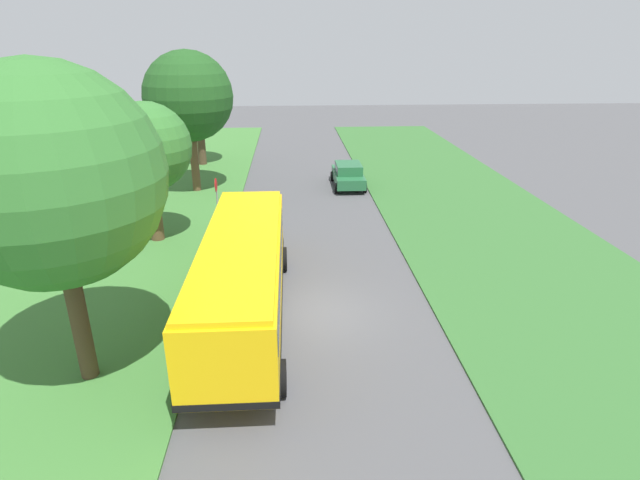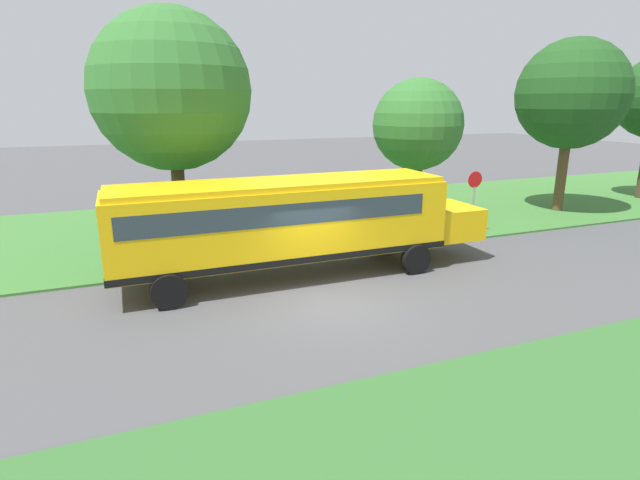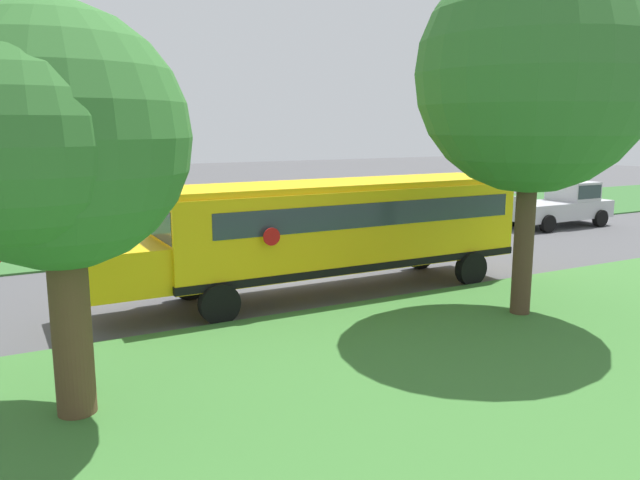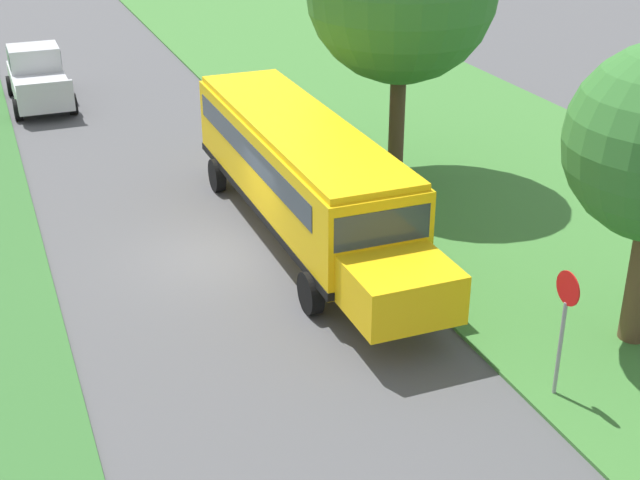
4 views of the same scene
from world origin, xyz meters
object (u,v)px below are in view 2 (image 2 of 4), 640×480
school_bus (291,219)px  oak_tree_beside_bus (175,87)px  oak_tree_roadside_mid (418,126)px  stop_sign (474,195)px  oak_tree_far_end (568,96)px

school_bus → oak_tree_beside_bus: 6.44m
oak_tree_beside_bus → oak_tree_roadside_mid: size_ratio=1.33×
stop_sign → school_bus: bearing=-77.0°
oak_tree_roadside_mid → oak_tree_far_end: (0.64, 8.07, 1.33)m
oak_tree_beside_bus → stop_sign: (2.10, 11.51, -4.27)m
oak_tree_roadside_mid → stop_sign: size_ratio=2.38×
oak_tree_beside_bus → oak_tree_far_end: oak_tree_beside_bus is taller
school_bus → oak_tree_roadside_mid: (-5.00, 7.74, 2.54)m
school_bus → oak_tree_beside_bus: bearing=-145.8°
oak_tree_roadside_mid → stop_sign: (2.99, 0.97, -2.72)m
school_bus → oak_tree_roadside_mid: oak_tree_roadside_mid is taller
school_bus → oak_tree_beside_bus: (-4.11, -2.80, 4.08)m
oak_tree_roadside_mid → oak_tree_far_end: oak_tree_far_end is taller
school_bus → oak_tree_roadside_mid: size_ratio=1.90×
oak_tree_roadside_mid → oak_tree_far_end: bearing=85.5°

